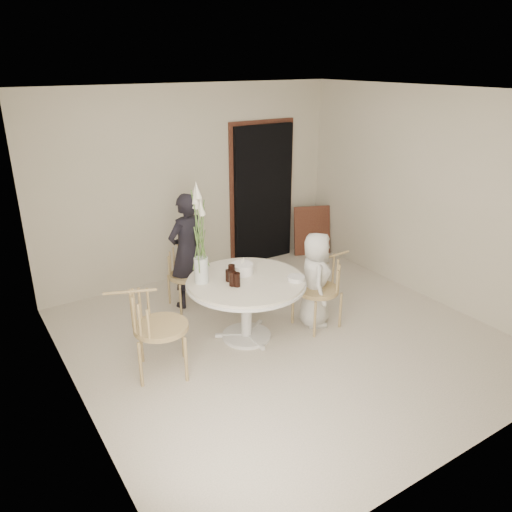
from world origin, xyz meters
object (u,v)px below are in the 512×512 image
boy (316,280)px  chair_right (325,280)px  chair_left (146,319)px  girl (187,251)px  chair_far (183,267)px  birthday_cake (242,269)px  flower_vase (200,242)px  table (246,289)px

boy → chair_right: bearing=-84.2°
chair_right → chair_left: (-2.16, 0.14, 0.05)m
chair_right → girl: size_ratio=0.58×
girl → boy: (1.05, -1.27, -0.17)m
girl → chair_right: bearing=114.9°
chair_far → birthday_cake: bearing=-75.0°
chair_far → chair_right: (1.19, -1.40, 0.05)m
chair_right → flower_vase: size_ratio=0.77×
table → chair_right: 0.99m
girl → birthday_cake: size_ratio=5.95×
chair_left → chair_far: bearing=-16.5°
chair_right → boy: bearing=-116.6°
table → chair_far: 1.22m
chair_far → flower_vase: bearing=-102.1°
table → chair_far: size_ratio=1.69×
birthday_cake → girl: bearing=103.9°
flower_vase → chair_left: bearing=-160.5°
chair_left → boy: size_ratio=0.82×
girl → boy: bearing=113.2°
flower_vase → chair_far: bearing=77.4°
table → flower_vase: flower_vase is taller
table → birthday_cake: 0.24m
girl → table: bearing=83.2°
girl → boy: girl is taller
chair_right → chair_left: size_ratio=0.92×
girl → flower_vase: 1.05m
table → boy: size_ratio=1.15×
chair_far → boy: boy is taller
girl → boy: 1.66m
boy → flower_vase: (-1.30, 0.35, 0.62)m
chair_right → chair_left: 2.16m
chair_left → birthday_cake: chair_left is taller
girl → flower_vase: size_ratio=1.32×
chair_left → table: bearing=-65.9°
chair_far → chair_left: size_ratio=0.83×
chair_far → birthday_cake: birthday_cake is taller
table → boy: boy is taller
chair_right → flower_vase: flower_vase is taller
chair_left → birthday_cake: (1.23, 0.22, 0.18)m
birthday_cake → flower_vase: (-0.49, 0.04, 0.41)m
chair_right → girl: (-1.16, 1.32, 0.18)m
chair_left → birthday_cake: bearing=-58.6°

